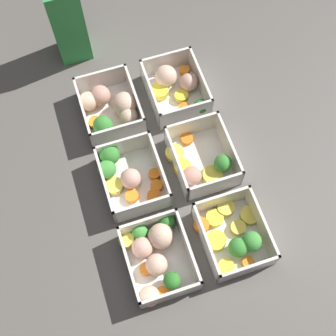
{
  "coord_description": "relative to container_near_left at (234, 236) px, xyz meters",
  "views": [
    {
      "loc": [
        -0.34,
        0.11,
        0.84
      ],
      "look_at": [
        0.0,
        0.0,
        0.02
      ],
      "focal_mm": 50.0,
      "sensor_mm": 36.0,
      "label": 1
    }
  ],
  "objects": [
    {
      "name": "ground_plane",
      "position": [
        0.17,
        0.07,
        -0.02
      ],
      "size": [
        4.0,
        4.0,
        0.0
      ],
      "primitive_type": "plane",
      "color": "#56514C"
    },
    {
      "name": "juice_carton",
      "position": [
        0.51,
        0.17,
        0.08
      ],
      "size": [
        0.07,
        0.07,
        0.2
      ],
      "color": "green",
      "rests_on": "ground_plane"
    },
    {
      "name": "container_near_right",
      "position": [
        0.33,
        -0.0,
        0.0
      ],
      "size": [
        0.14,
        0.12,
        0.06
      ],
      "color": "silver",
      "rests_on": "ground_plane"
    },
    {
      "name": "container_near_left",
      "position": [
        0.0,
        0.0,
        0.0
      ],
      "size": [
        0.15,
        0.13,
        0.06
      ],
      "color": "silver",
      "rests_on": "ground_plane"
    },
    {
      "name": "container_far_left",
      "position": [
        0.01,
        0.14,
        0.0
      ],
      "size": [
        0.16,
        0.12,
        0.06
      ],
      "color": "silver",
      "rests_on": "ground_plane"
    },
    {
      "name": "container_far_center",
      "position": [
        0.18,
        0.15,
        0.0
      ],
      "size": [
        0.14,
        0.12,
        0.06
      ],
      "color": "silver",
      "rests_on": "ground_plane"
    },
    {
      "name": "container_far_right",
      "position": [
        0.33,
        0.14,
        0.0
      ],
      "size": [
        0.14,
        0.12,
        0.06
      ],
      "color": "silver",
      "rests_on": "ground_plane"
    },
    {
      "name": "container_near_center",
      "position": [
        0.16,
        0.01,
        -0.0
      ],
      "size": [
        0.14,
        0.12,
        0.06
      ],
      "color": "silver",
      "rests_on": "ground_plane"
    }
  ]
}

